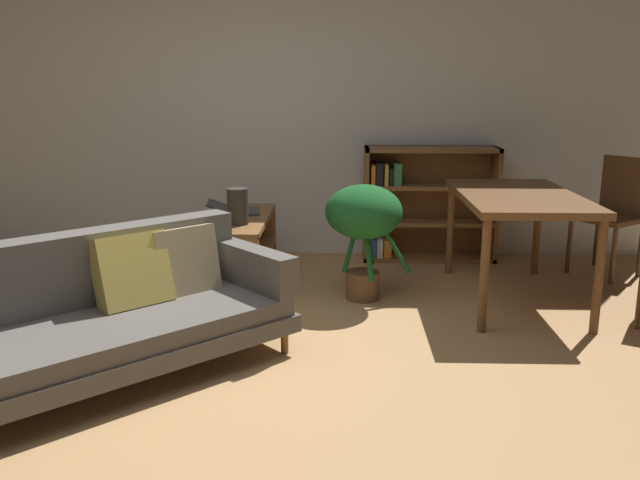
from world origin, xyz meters
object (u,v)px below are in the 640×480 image
open_laptop (236,209)px  bookshelf (421,203)px  desk_speaker (238,206)px  dining_table (517,204)px  media_console (241,252)px  dining_chair_far (614,209)px  potted_floor_plant (364,219)px  fabric_couch (112,308)px

open_laptop → bookshelf: size_ratio=0.39×
desk_speaker → dining_table: 1.98m
media_console → open_laptop: open_laptop is taller
open_laptop → dining_chair_far: bearing=4.8°
desk_speaker → potted_floor_plant: (0.90, -0.04, -0.08)m
dining_chair_far → bookshelf: size_ratio=0.82×
dining_table → bookshelf: 1.29m
potted_floor_plant → dining_table: 1.09m
fabric_couch → bookshelf: bearing=51.6°
fabric_couch → desk_speaker: 1.44m
potted_floor_plant → dining_table: size_ratio=0.58×
open_laptop → dining_table: bearing=-12.6°
desk_speaker → dining_chair_far: bearing=13.3°
desk_speaker → dining_chair_far: size_ratio=0.27×
fabric_couch → dining_chair_far: 3.99m
desk_speaker → dining_table: (1.98, -0.02, 0.03)m
potted_floor_plant → dining_table: (1.08, 0.02, 0.11)m
dining_chair_far → open_laptop: bearing=-175.2°
media_console → potted_floor_plant: 1.02m
media_console → bookshelf: 1.73m
fabric_couch → open_laptop: 1.82m
fabric_couch → bookshelf: 3.13m
fabric_couch → media_console: (0.47, 1.56, -0.09)m
potted_floor_plant → dining_table: potted_floor_plant is taller
media_console → dining_table: dining_table is taller
media_console → dining_chair_far: dining_chair_far is taller
fabric_couch → potted_floor_plant: size_ratio=2.31×
open_laptop → potted_floor_plant: bearing=-26.3°
media_console → dining_table: bearing=-7.7°
potted_floor_plant → bookshelf: 1.30m
bookshelf → media_console: bearing=-149.0°
bookshelf → open_laptop: bearing=-155.7°
media_console → potted_floor_plant: (0.92, -0.29, 0.32)m
fabric_couch → bookshelf: (1.94, 2.45, 0.14)m
dining_chair_far → bookshelf: (-1.50, 0.44, -0.04)m
desk_speaker → potted_floor_plant: potted_floor_plant is taller
open_laptop → potted_floor_plant: 1.10m
open_laptop → dining_chair_far: (3.03, 0.26, -0.03)m
bookshelf → fabric_couch: bearing=-128.4°
desk_speaker → potted_floor_plant: size_ratio=0.31×
media_console → dining_chair_far: (2.97, 0.45, 0.27)m
open_laptop → desk_speaker: 0.46m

